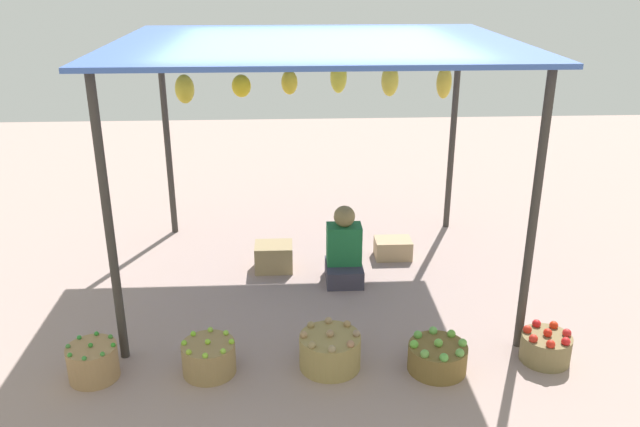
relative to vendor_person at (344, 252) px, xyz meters
The scene contains 10 objects.
ground_plane 0.40m from the vendor_person, behind, with size 14.00×14.00×0.00m, color #A28980.
market_stall_structure 1.90m from the vendor_person, behind, with size 3.53×2.89×2.34m.
vendor_person is the anchor object (origin of this frame).
basket_green_chilies 2.57m from the vendor_person, 143.23° to the right, with size 0.38×0.38×0.30m.
basket_limes 1.92m from the vendor_person, 127.95° to the right, with size 0.41×0.41×0.29m.
basket_potatoes 1.51m from the vendor_person, 99.01° to the right, with size 0.48×0.48×0.33m.
basket_green_apples 1.69m from the vendor_person, 69.04° to the right, with size 0.46×0.46×0.27m.
basket_red_tomatoes 2.11m from the vendor_person, 44.82° to the right, with size 0.39×0.39×0.29m.
wooden_crate_near_vendor 0.77m from the vendor_person, 158.77° to the left, with size 0.39×0.30×0.28m, color #A0865B.
wooden_crate_stacked_rear 0.78m from the vendor_person, 41.06° to the left, with size 0.39×0.28×0.21m, color tan.
Camera 1 is at (-0.27, -5.86, 3.01)m, focal length 36.56 mm.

